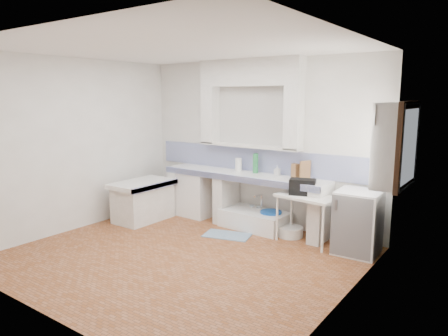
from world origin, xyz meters
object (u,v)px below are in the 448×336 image
Objects in this scene: stove at (198,193)px; sink at (254,220)px; fridge at (358,222)px; side_table at (306,219)px.

sink is (1.26, -0.06, -0.29)m from stove.
side_table is at bearing -179.28° from fridge.
stove is 2.27m from side_table.
side_table is at bearing -6.79° from sink.
fridge is (3.02, -0.18, 0.03)m from stove.
stove reaches higher than side_table.
sink is at bearing 177.18° from side_table.
sink is at bearing 173.61° from fridge.
fridge reaches higher than stove.
fridge is (1.77, -0.12, 0.31)m from sink.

